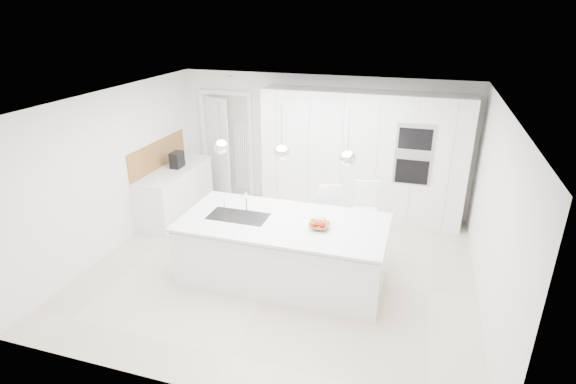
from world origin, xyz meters
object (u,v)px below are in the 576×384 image
(espresso_machine, at_px, (177,160))
(bar_stool_right, at_px, (364,221))
(fruit_bowl, at_px, (319,226))
(island_base, at_px, (282,252))
(bar_stool_left, at_px, (326,223))

(espresso_machine, relative_size, bar_stool_right, 0.24)
(bar_stool_right, bearing_deg, fruit_bowl, -125.96)
(island_base, bearing_deg, espresso_machine, 147.48)
(island_base, height_order, bar_stool_right, bar_stool_right)
(fruit_bowl, bearing_deg, bar_stool_left, 95.40)
(island_base, height_order, fruit_bowl, fruit_bowl)
(bar_stool_left, bearing_deg, fruit_bowl, -106.77)
(island_base, distance_m, fruit_bowl, 0.73)
(espresso_machine, bearing_deg, bar_stool_left, -16.32)
(fruit_bowl, height_order, bar_stool_right, bar_stool_right)
(espresso_machine, bearing_deg, island_base, -33.86)
(island_base, relative_size, bar_stool_left, 2.48)
(bar_stool_left, bearing_deg, bar_stool_right, -3.72)
(island_base, xyz_separation_m, espresso_machine, (-2.53, 1.61, 0.62))
(espresso_machine, bearing_deg, fruit_bowl, -29.54)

